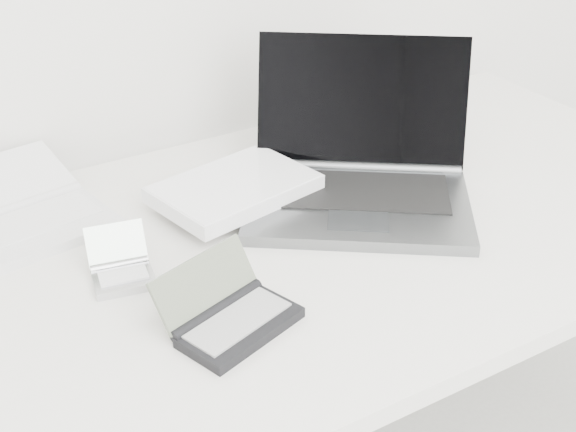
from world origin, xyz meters
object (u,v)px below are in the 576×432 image
laptop_large (323,179)px  palmtop_charcoal (230,316)px  desk (291,257)px  netbook_open_white (27,214)px

laptop_large → palmtop_charcoal: (-0.30, -0.23, -0.02)m
desk → palmtop_charcoal: 0.27m
netbook_open_white → palmtop_charcoal: 0.45m
desk → palmtop_charcoal: size_ratio=8.12×
palmtop_charcoal → netbook_open_white: bearing=92.9°
laptop_large → palmtop_charcoal: laptop_large is taller
desk → laptop_large: 0.15m
laptop_large → palmtop_charcoal: size_ratio=2.98×
desk → palmtop_charcoal: bearing=-139.9°
palmtop_charcoal → desk: bearing=22.4°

